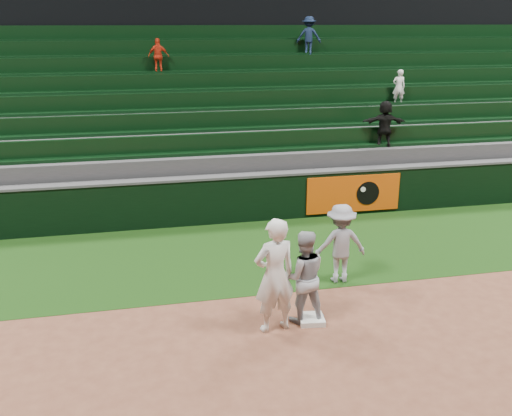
{
  "coord_description": "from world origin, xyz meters",
  "views": [
    {
      "loc": [
        -2.61,
        -8.69,
        5.02
      ],
      "look_at": [
        -0.25,
        2.3,
        1.3
      ],
      "focal_mm": 40.0,
      "sensor_mm": 36.0,
      "label": 1
    }
  ],
  "objects_px": {
    "first_base": "(311,319)",
    "baserunner": "(303,276)",
    "first_baseman": "(275,276)",
    "base_coach": "(340,243)"
  },
  "relations": [
    {
      "from": "first_base",
      "to": "baserunner",
      "type": "distance_m",
      "value": 0.81
    },
    {
      "from": "baserunner",
      "to": "base_coach",
      "type": "distance_m",
      "value": 1.79
    },
    {
      "from": "first_baseman",
      "to": "base_coach",
      "type": "bearing_deg",
      "value": -150.23
    },
    {
      "from": "first_baseman",
      "to": "baserunner",
      "type": "height_order",
      "value": "first_baseman"
    },
    {
      "from": "baserunner",
      "to": "base_coach",
      "type": "height_order",
      "value": "baserunner"
    },
    {
      "from": "first_baseman",
      "to": "base_coach",
      "type": "relative_size",
      "value": 1.24
    },
    {
      "from": "first_base",
      "to": "base_coach",
      "type": "relative_size",
      "value": 0.26
    },
    {
      "from": "first_base",
      "to": "baserunner",
      "type": "xyz_separation_m",
      "value": [
        -0.14,
        0.11,
        0.79
      ]
    },
    {
      "from": "baserunner",
      "to": "base_coach",
      "type": "xyz_separation_m",
      "value": [
        1.17,
        1.35,
        -0.02
      ]
    },
    {
      "from": "first_base",
      "to": "base_coach",
      "type": "distance_m",
      "value": 1.94
    }
  ]
}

